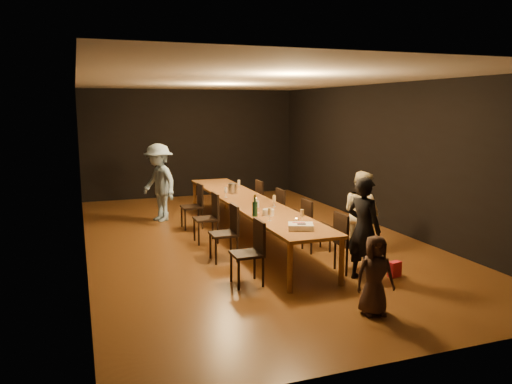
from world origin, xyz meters
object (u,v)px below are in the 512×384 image
object	(u,v)px
chair_right_2	(289,212)
chair_left_2	(206,218)
chair_left_3	(192,206)
plate_stack	(268,212)
chair_left_1	(223,233)
birthday_cake	(301,226)
woman_tan	(361,213)
chair_right_3	(267,201)
woman_birthday	(364,229)
chair_right_0	(351,242)
chair_left_0	(247,253)
man_blue	(159,183)
ice_bucket	(232,188)
table	(249,203)
champagne_bottle	(255,205)
child	(375,275)
chair_right_1	(316,225)

from	to	relation	value
chair_right_2	chair_left_2	bearing A→B (deg)	-90.00
chair_left_3	plate_stack	bearing A→B (deg)	-164.61
chair_right_2	chair_left_1	world-z (taller)	same
chair_left_3	birthday_cake	size ratio (longest dim) A/B	2.09
chair_left_1	woman_tan	distance (m)	2.40
chair_left_2	chair_left_3	size ratio (longest dim) A/B	1.00
chair_right_3	woman_birthday	size ratio (longest dim) A/B	0.61
chair_left_2	chair_right_0	bearing A→B (deg)	-144.69
chair_left_0	chair_left_3	world-z (taller)	same
chair_right_0	chair_left_0	xyz separation A→B (m)	(-1.70, 0.00, 0.00)
chair_left_0	man_blue	xyz separation A→B (m)	(-0.53, 4.52, 0.40)
woman_birthday	chair_left_3	bearing A→B (deg)	0.60
ice_bucket	chair_left_2	bearing A→B (deg)	-132.04
chair_right_0	woman_birthday	world-z (taller)	woman_birthday
table	chair_right_0	xyz separation A→B (m)	(0.85, -2.40, -0.24)
ice_bucket	chair_left_0	bearing A→B (deg)	-103.65
chair_right_0	man_blue	xyz separation A→B (m)	(-2.23, 4.52, 0.40)
woman_birthday	ice_bucket	size ratio (longest dim) A/B	7.67
chair_left_3	woman_birthday	distance (m)	4.34
chair_left_2	champagne_bottle	world-z (taller)	champagne_bottle
chair_left_1	chair_left_2	world-z (taller)	same
man_blue	champagne_bottle	world-z (taller)	man_blue
plate_stack	child	bearing A→B (deg)	-80.52
chair_right_0	plate_stack	world-z (taller)	chair_right_0
champagne_bottle	chair_right_2	bearing A→B (deg)	48.66
table	woman_birthday	world-z (taller)	woman_birthday
chair_left_2	child	distance (m)	4.07
chair_right_2	man_blue	size ratio (longest dim) A/B	0.54
chair_left_3	plate_stack	size ratio (longest dim) A/B	4.86
child	chair_right_3	bearing A→B (deg)	93.04
chair_left_2	woman_birthday	xyz separation A→B (m)	(1.65, -2.80, 0.30)
chair_right_3	birthday_cake	xyz separation A→B (m)	(-0.87, -3.62, 0.33)
table	plate_stack	world-z (taller)	plate_stack
chair_left_0	child	distance (m)	1.89
chair_right_2	chair_left_3	world-z (taller)	same
woman_tan	chair_left_3	bearing A→B (deg)	24.54
plate_stack	ice_bucket	xyz separation A→B (m)	(0.08, 2.28, 0.05)
table	chair_right_1	size ratio (longest dim) A/B	6.45
chair_right_1	chair_left_1	distance (m)	1.70
chair_right_3	man_blue	world-z (taller)	man_blue
chair_left_3	woman_tan	world-z (taller)	woman_tan
chair_left_3	child	xyz separation A→B (m)	(1.13, -5.11, 0.03)
child	chair_left_0	bearing A→B (deg)	136.25
champagne_bottle	chair_left_0	bearing A→B (deg)	-115.51
chair_left_0	chair_right_2	bearing A→B (deg)	-35.31
chair_right_1	champagne_bottle	size ratio (longest dim) A/B	2.56
child	chair_right_1	bearing A→B (deg)	87.57
chair_right_0	chair_left_2	distance (m)	2.94
man_blue	chair_right_2	bearing A→B (deg)	23.05
table	chair_left_0	world-z (taller)	chair_left_0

